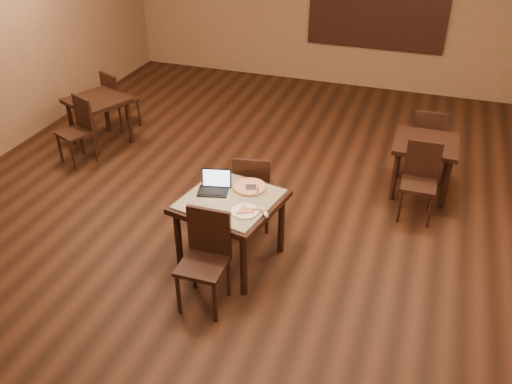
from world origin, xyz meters
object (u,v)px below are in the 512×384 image
at_px(laptop, 215,185).
at_px(other_table_a, 425,150).
at_px(chair_main_near, 206,253).
at_px(other_table_b_chair_far, 117,97).
at_px(other_table_b, 98,106).
at_px(chair_main_far, 252,188).
at_px(pizza_pan, 250,188).
at_px(other_table_a_chair_far, 427,137).
at_px(other_table_b_chair_near, 79,126).
at_px(tiled_table, 230,207).
at_px(other_table_a_chair_near, 420,176).

distance_m(laptop, other_table_a, 2.75).
height_order(chair_main_near, other_table_b_chair_far, chair_main_near).
height_order(chair_main_near, other_table_b, chair_main_near).
xyz_separation_m(chair_main_near, laptop, (-0.20, 0.71, 0.27)).
bearing_deg(chair_main_far, pizza_pan, 94.20).
distance_m(chair_main_far, other_table_a_chair_far, 2.59).
xyz_separation_m(other_table_b, other_table_b_chair_near, (0.03, -0.53, -0.07)).
bearing_deg(tiled_table, laptop, 164.92).
relative_size(chair_main_far, other_table_a, 1.23).
bearing_deg(other_table_a_chair_far, other_table_b, 7.31).
relative_size(tiled_table, other_table_b_chair_near, 1.20).
relative_size(chair_main_near, other_table_a, 1.27).
distance_m(chair_main_near, other_table_b_chair_near, 3.38).
height_order(tiled_table, other_table_a_chair_near, other_table_a_chair_near).
bearing_deg(other_table_b_chair_far, tiled_table, 162.27).
bearing_deg(other_table_b, other_table_b_chair_far, 116.77).
bearing_deg(laptop, other_table_a_chair_near, 22.31).
xyz_separation_m(pizza_pan, other_table_a_chair_near, (1.61, 1.27, -0.26)).
xyz_separation_m(other_table_a, other_table_a_chair_far, (0.00, 0.53, -0.07)).
bearing_deg(other_table_a_chair_near, chair_main_near, -130.18).
relative_size(pizza_pan, other_table_a, 0.44).
height_order(chair_main_near, other_table_b_chair_near, chair_main_near).
height_order(other_table_a, other_table_b_chair_far, other_table_b_chair_far).
xyz_separation_m(pizza_pan, other_table_b, (-2.88, 1.67, -0.19)).
relative_size(other_table_a_chair_far, other_table_b_chair_near, 1.00).
height_order(laptop, other_table_a_chair_far, laptop).
xyz_separation_m(other_table_a, other_table_b_chair_near, (-4.47, -0.66, -0.07)).
height_order(chair_main_far, other_table_a_chair_near, chair_main_far).
height_order(other_table_a_chair_near, other_table_a_chair_far, same).
xyz_separation_m(chair_main_far, other_table_b_chair_far, (-2.81, 1.82, -0.02)).
bearing_deg(other_table_a, other_table_a_chair_near, -91.06).
bearing_deg(chair_main_near, other_table_b_chair_far, 131.26).
height_order(laptop, other_table_b, laptop).
bearing_deg(other_table_a, pizza_pan, -132.93).
xyz_separation_m(chair_main_near, other_table_a_chair_near, (1.73, 2.12, -0.03)).
height_order(pizza_pan, other_table_b, pizza_pan).
relative_size(laptop, other_table_b_chair_far, 0.37).
bearing_deg(chair_main_far, chair_main_near, 78.05).
relative_size(other_table_a, other_table_b_chair_far, 0.84).
bearing_deg(pizza_pan, other_table_b_chair_near, 158.27).
height_order(other_table_a, other_table_a_chair_far, other_table_a_chair_far).
height_order(other_table_a, other_table_b_chair_near, other_table_b_chair_near).
xyz_separation_m(other_table_a, other_table_b, (-4.50, -0.13, -0.00)).
bearing_deg(other_table_a_chair_near, other_table_b_chair_far, 167.45).
distance_m(other_table_a_chair_near, other_table_b_chair_far, 4.62).
xyz_separation_m(laptop, other_table_b_chair_far, (-2.59, 2.34, -0.31)).
xyz_separation_m(chair_main_far, other_table_b_chair_near, (-2.75, 0.76, -0.02)).
distance_m(pizza_pan, other_table_b_chair_far, 3.66).
distance_m(laptop, other_table_b_chair_near, 2.85).
bearing_deg(laptop, other_table_b_chair_far, 124.14).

